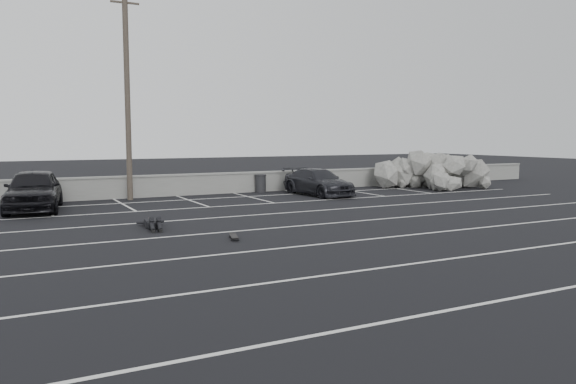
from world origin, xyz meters
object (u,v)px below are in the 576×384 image
car_left (34,190)px  trash_bin (261,183)px  riprap_pile (426,176)px  skateboard (234,237)px  car_right (318,182)px  utility_pole (127,95)px  person (152,220)px

car_left → trash_bin: size_ratio=5.20×
riprap_pile → skateboard: (-15.65, -9.84, -0.58)m
trash_bin → skateboard: size_ratio=1.21×
car_right → riprap_pile: size_ratio=0.74×
car_left → car_right: size_ratio=1.08×
utility_pole → car_left: bearing=-154.0°
car_left → skateboard: 10.51m
car_right → trash_bin: (-1.98, 2.58, -0.18)m
trash_bin → car_left: bearing=-167.5°
car_left → skateboard: size_ratio=6.29×
utility_pole → car_right: bearing=-14.0°
utility_pole → riprap_pile: 16.79m
utility_pole → trash_bin: 8.06m
person → utility_pole: bearing=89.3°
car_left → utility_pole: 6.09m
car_right → person: 11.49m
car_left → riprap_pile: 20.35m
utility_pole → trash_bin: utility_pole is taller
utility_pole → skateboard: size_ratio=12.31×
utility_pole → riprap_pile: utility_pole is taller
car_right → person: size_ratio=1.86×
car_right → utility_pole: bearing=161.0°
trash_bin → riprap_pile: bearing=-11.7°
car_left → riprap_pile: car_left is taller
person → skateboard: (1.56, -3.21, -0.16)m
car_right → trash_bin: car_right is taller
riprap_pile → trash_bin: bearing=168.3°
utility_pole → person: (-1.01, -8.19, -4.57)m
skateboard → riprap_pile: bearing=47.9°
riprap_pile → skateboard: riprap_pile is taller
car_left → person: size_ratio=2.01×
car_right → skateboard: (-8.22, -9.22, -0.58)m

